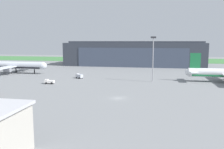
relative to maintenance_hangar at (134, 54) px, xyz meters
name	(u,v)px	position (x,y,z in m)	size (l,w,h in m)	color
ground_plane	(118,98)	(5.67, -107.35, -8.70)	(440.00, 440.00, 0.00)	slate
grass_field_strip	(145,60)	(5.67, 53.06, -8.66)	(440.00, 56.00, 0.08)	#3F793F
maintenance_hangar	(134,54)	(0.00, 0.00, 0.00)	(102.28, 32.05, 18.32)	#383D47
airliner_far_left	(16,65)	(-62.63, -58.14, -4.25)	(38.46, 34.19, 13.85)	silver
fuel_bowser	(79,76)	(-20.17, -70.04, -7.51)	(4.06, 3.43, 2.24)	silver
baggage_tug	(49,81)	(-28.16, -87.04, -7.70)	(4.30, 2.89, 1.93)	white
apron_light_mast	(153,56)	(15.89, -73.62, 3.20)	(2.40, 0.50, 20.48)	#99999E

